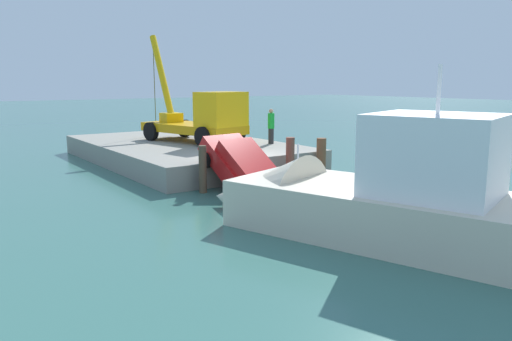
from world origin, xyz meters
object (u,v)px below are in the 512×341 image
Objects in this scene: dock_worker at (271,126)px; salvaged_car at (249,175)px; crane_truck at (202,118)px; moored_yacht at (357,212)px.

salvaged_car is (5.07, -4.86, -1.28)m from dock_worker.
crane_truck reaches higher than moored_yacht.
salvaged_car is 6.00m from moored_yacht.
crane_truck reaches higher than salvaged_car.
crane_truck is 4.28× the size of dock_worker.
crane_truck is at bearing 168.95° from moored_yacht.
salvaged_car is at bearing 175.84° from moored_yacht.
moored_yacht is at bearing -11.05° from crane_truck.
dock_worker reaches higher than salvaged_car.
salvaged_car is at bearing -43.78° from dock_worker.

